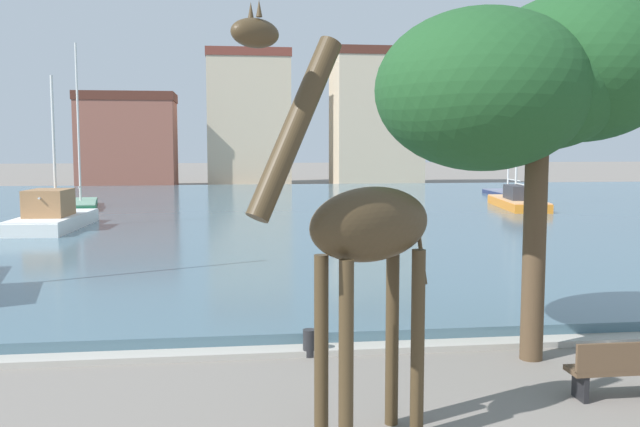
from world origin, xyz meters
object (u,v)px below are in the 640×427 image
giraffe_statue (362,233)px  mooring_bollard (309,343)px  sailboat_navy (507,195)px  sailboat_orange (515,203)px  shade_tree (530,83)px  sailboat_green (81,205)px  park_bench (628,368)px  sailboat_white (56,220)px

giraffe_statue → mooring_bollard: size_ratio=10.82×
sailboat_navy → mooring_bollard: (-18.04, -34.73, -0.09)m
sailboat_orange → mooring_bollard: (-14.89, -25.80, -0.31)m
giraffe_statue → shade_tree: bearing=41.8°
mooring_bollard → sailboat_orange: bearing=60.0°
sailboat_green → mooring_bollard: size_ratio=19.24×
shade_tree → sailboat_green: bearing=115.0°
sailboat_green → sailboat_navy: 28.63m
giraffe_statue → sailboat_green: bearing=107.3°
sailboat_orange → mooring_bollard: 29.79m
sailboat_navy → mooring_bollard: size_ratio=17.11×
sailboat_navy → park_bench: bearing=-109.8°
sailboat_white → shade_tree: 23.57m
giraffe_statue → shade_tree: 5.29m
giraffe_statue → park_bench: 5.02m
park_bench → sailboat_green: bearing=114.6°
giraffe_statue → sailboat_green: (-10.25, 32.89, -2.35)m
sailboat_green → mooring_bollard: (10.01, -29.04, -0.16)m
giraffe_statue → mooring_bollard: bearing=93.5°
park_bench → sailboat_white: bearing=122.1°
sailboat_navy → mooring_bollard: bearing=-117.5°
sailboat_navy → sailboat_white: bearing=-149.3°
sailboat_white → mooring_bollard: 20.73m
mooring_bollard → park_bench: (4.57, -2.76, 0.24)m
giraffe_statue → shade_tree: size_ratio=0.82×
sailboat_orange → mooring_bollard: bearing=-120.0°
giraffe_statue → mooring_bollard: 4.61m
sailboat_navy → park_bench: size_ratio=4.75×
mooring_bollard → sailboat_navy: bearing=62.5°
sailboat_green → shade_tree: bearing=-65.0°
shade_tree → mooring_bollard: shade_tree is taller
park_bench → mooring_bollard: bearing=148.9°
sailboat_green → sailboat_navy: bearing=11.5°
sailboat_orange → park_bench: 30.36m
sailboat_green → park_bench: (14.59, -31.79, 0.08)m
sailboat_white → mooring_bollard: (8.92, -18.71, -0.40)m
sailboat_green → sailboat_white: sailboat_green is taller
sailboat_navy → sailboat_orange: (-3.15, -8.93, 0.23)m
giraffe_statue → sailboat_navy: bearing=65.2°
giraffe_statue → mooring_bollard: (-0.23, 3.85, -2.51)m
sailboat_navy → sailboat_orange: 9.47m
sailboat_green → giraffe_statue: bearing=-72.7°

